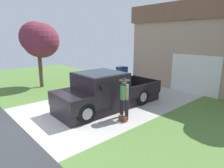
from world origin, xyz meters
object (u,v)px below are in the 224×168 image
house_with_garage (219,46)px  wheeled_trash_bin (122,73)px  pickup_truck (103,93)px  person_with_hat (124,95)px  handbag (123,118)px  front_yard_tree (39,40)px

house_with_garage → wheeled_trash_bin: size_ratio=9.31×
pickup_truck → person_with_hat: 1.46m
wheeled_trash_bin → handbag: bearing=-44.8°
pickup_truck → handbag: 1.75m
house_with_garage → wheeled_trash_bin: house_with_garage is taller
pickup_truck → wheeled_trash_bin: bearing=-51.6°
person_with_hat → wheeled_trash_bin: size_ratio=1.68×
front_yard_tree → house_with_garage: bearing=51.5°
house_with_garage → front_yard_tree: 11.82m
person_with_hat → handbag: person_with_hat is taller
handbag → house_with_garage: (-0.09, 9.25, 2.50)m
wheeled_trash_bin → front_yard_tree: bearing=-112.1°
house_with_garage → wheeled_trash_bin: (-5.21, -3.98, -2.08)m
wheeled_trash_bin → house_with_garage: bearing=37.4°
pickup_truck → wheeled_trash_bin: size_ratio=5.20×
pickup_truck → house_with_garage: 9.24m
house_with_garage → front_yard_tree: house_with_garage is taller
front_yard_tree → wheeled_trash_bin: (2.14, 5.27, -2.44)m
house_with_garage → front_yard_tree: size_ratio=2.27×
handbag → house_with_garage: house_with_garage is taller
pickup_truck → handbag: bearing=170.2°
handbag → house_with_garage: 9.58m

